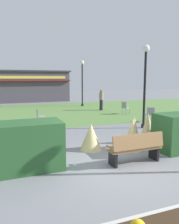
{
  "coord_description": "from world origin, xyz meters",
  "views": [
    {
      "loc": [
        -3.15,
        -5.53,
        2.54
      ],
      "look_at": [
        0.19,
        3.11,
        1.16
      ],
      "focal_mm": 35.78,
      "sensor_mm": 36.0,
      "label": 1
    }
  ],
  "objects_px": {
    "park_bench": "(136,148)",
    "food_kiosk": "(22,86)",
    "cafe_chair_center": "(125,107)",
    "person_strolling": "(101,100)",
    "cafe_chair_north": "(40,115)",
    "lamppost_far": "(82,78)",
    "trash_bin": "(18,156)",
    "parked_car_center_slot": "(29,91)",
    "lamppost_mid": "(145,77)",
    "cafe_chair_east": "(150,113)"
  },
  "relations": [
    {
      "from": "cafe_chair_center",
      "to": "cafe_chair_north",
      "type": "distance_m",
      "value": 6.63
    },
    {
      "from": "cafe_chair_center",
      "to": "cafe_chair_north",
      "type": "relative_size",
      "value": 1.0
    },
    {
      "from": "food_kiosk",
      "to": "parked_car_center_slot",
      "type": "relative_size",
      "value": 2.44
    },
    {
      "from": "food_kiosk",
      "to": "person_strolling",
      "type": "distance_m",
      "value": 11.71
    },
    {
      "from": "cafe_chair_center",
      "to": "park_bench",
      "type": "bearing_deg",
      "value": -118.27
    },
    {
      "from": "lamppost_far",
      "to": "cafe_chair_north",
      "type": "bearing_deg",
      "value": -124.75
    },
    {
      "from": "lamppost_far",
      "to": "parked_car_center_slot",
      "type": "xyz_separation_m",
      "value": [
        -3.17,
        15.74,
        -2.01
      ]
    },
    {
      "from": "cafe_chair_north",
      "to": "person_strolling",
      "type": "height_order",
      "value": "person_strolling"
    },
    {
      "from": "park_bench",
      "to": "parked_car_center_slot",
      "type": "xyz_separation_m",
      "value": [
        0.13,
        30.01,
        0.16
      ]
    },
    {
      "from": "food_kiosk",
      "to": "cafe_chair_north",
      "type": "distance_m",
      "value": 14.55
    },
    {
      "from": "park_bench",
      "to": "parked_car_center_slot",
      "type": "bearing_deg",
      "value": 89.76
    },
    {
      "from": "lamppost_mid",
      "to": "cafe_chair_east",
      "type": "xyz_separation_m",
      "value": [
        1.28,
        1.19,
        -2.13
      ]
    },
    {
      "from": "food_kiosk",
      "to": "cafe_chair_north",
      "type": "xyz_separation_m",
      "value": [
        -0.26,
        -14.5,
        -1.21
      ]
    },
    {
      "from": "cafe_chair_east",
      "to": "parked_car_center_slot",
      "type": "height_order",
      "value": "parked_car_center_slot"
    },
    {
      "from": "lamppost_far",
      "to": "parked_car_center_slot",
      "type": "distance_m",
      "value": 16.18
    },
    {
      "from": "parked_car_center_slot",
      "to": "lamppost_mid",
      "type": "bearing_deg",
      "value": -83.39
    },
    {
      "from": "person_strolling",
      "to": "cafe_chair_center",
      "type": "bearing_deg",
      "value": -135.65
    },
    {
      "from": "park_bench",
      "to": "cafe_chair_north",
      "type": "distance_m",
      "value": 7.14
    },
    {
      "from": "cafe_chair_east",
      "to": "cafe_chair_north",
      "type": "xyz_separation_m",
      "value": [
        -6.21,
        1.6,
        0.0
      ]
    },
    {
      "from": "cafe_chair_center",
      "to": "person_strolling",
      "type": "relative_size",
      "value": 0.53
    },
    {
      "from": "cafe_chair_north",
      "to": "food_kiosk",
      "type": "bearing_deg",
      "value": 88.97
    },
    {
      "from": "lamppost_mid",
      "to": "cafe_chair_center",
      "type": "relative_size",
      "value": 4.74
    },
    {
      "from": "trash_bin",
      "to": "parked_car_center_slot",
      "type": "relative_size",
      "value": 0.18
    },
    {
      "from": "park_bench",
      "to": "food_kiosk",
      "type": "distance_m",
      "value": 21.5
    },
    {
      "from": "lamppost_far",
      "to": "parked_car_center_slot",
      "type": "bearing_deg",
      "value": 101.4
    },
    {
      "from": "park_bench",
      "to": "cafe_chair_east",
      "type": "bearing_deg",
      "value": 50.32
    },
    {
      "from": "trash_bin",
      "to": "food_kiosk",
      "type": "height_order",
      "value": "food_kiosk"
    },
    {
      "from": "lamppost_mid",
      "to": "lamppost_far",
      "type": "bearing_deg",
      "value": 89.02
    },
    {
      "from": "park_bench",
      "to": "cafe_chair_north",
      "type": "relative_size",
      "value": 1.92
    },
    {
      "from": "lamppost_far",
      "to": "cafe_chair_center",
      "type": "height_order",
      "value": "lamppost_far"
    },
    {
      "from": "lamppost_far",
      "to": "trash_bin",
      "type": "height_order",
      "value": "lamppost_far"
    },
    {
      "from": "food_kiosk",
      "to": "parked_car_center_slot",
      "type": "xyz_separation_m",
      "value": [
        1.67,
        8.61,
        -1.1
      ]
    },
    {
      "from": "lamppost_mid",
      "to": "person_strolling",
      "type": "relative_size",
      "value": 2.5
    },
    {
      "from": "lamppost_mid",
      "to": "person_strolling",
      "type": "bearing_deg",
      "value": 84.43
    },
    {
      "from": "lamppost_far",
      "to": "trash_bin",
      "type": "bearing_deg",
      "value": -116.21
    },
    {
      "from": "lamppost_mid",
      "to": "cafe_chair_east",
      "type": "distance_m",
      "value": 2.75
    },
    {
      "from": "parked_car_center_slot",
      "to": "lamppost_far",
      "type": "bearing_deg",
      "value": -78.6
    },
    {
      "from": "food_kiosk",
      "to": "cafe_chair_center",
      "type": "height_order",
      "value": "food_kiosk"
    },
    {
      "from": "park_bench",
      "to": "lamppost_far",
      "type": "distance_m",
      "value": 14.81
    },
    {
      "from": "person_strolling",
      "to": "parked_car_center_slot",
      "type": "bearing_deg",
      "value": 37.16
    },
    {
      "from": "lamppost_mid",
      "to": "cafe_chair_center",
      "type": "height_order",
      "value": "lamppost_mid"
    },
    {
      "from": "park_bench",
      "to": "lamppost_mid",
      "type": "distance_m",
      "value": 5.61
    },
    {
      "from": "park_bench",
      "to": "trash_bin",
      "type": "distance_m",
      "value": 3.43
    },
    {
      "from": "trash_bin",
      "to": "person_strolling",
      "type": "height_order",
      "value": "person_strolling"
    },
    {
      "from": "lamppost_mid",
      "to": "lamppost_far",
      "type": "height_order",
      "value": "same"
    },
    {
      "from": "park_bench",
      "to": "cafe_chair_east",
      "type": "relative_size",
      "value": 1.92
    },
    {
      "from": "park_bench",
      "to": "parked_car_center_slot",
      "type": "relative_size",
      "value": 0.41
    },
    {
      "from": "trash_bin",
      "to": "food_kiosk",
      "type": "relative_size",
      "value": 0.08
    },
    {
      "from": "cafe_chair_north",
      "to": "parked_car_center_slot",
      "type": "xyz_separation_m",
      "value": [
        1.94,
        23.1,
        0.12
      ]
    },
    {
      "from": "food_kiosk",
      "to": "cafe_chair_east",
      "type": "relative_size",
      "value": 11.55
    }
  ]
}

